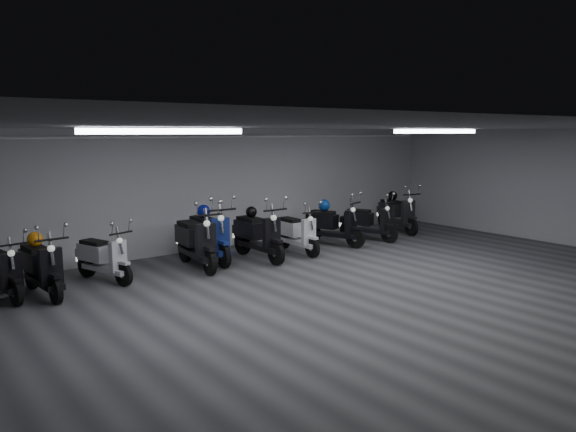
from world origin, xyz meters
TOP-DOWN VIEW (x-y plane):
  - floor at (0.00, 0.00)m, footprint 14.00×10.00m
  - ceiling at (0.00, 0.00)m, footprint 14.00×10.00m
  - back_wall at (0.00, 5.00)m, footprint 14.00×0.01m
  - right_wall at (7.00, 0.00)m, footprint 0.01×10.00m
  - fluor_strip_left at (-3.00, 1.00)m, footprint 2.40×0.18m
  - fluor_strip_right at (3.00, 1.00)m, footprint 2.40×0.18m
  - conduit at (0.00, 4.92)m, footprint 13.60×0.05m
  - scooter_0 at (-4.75, 3.63)m, footprint 0.80×1.71m
  - scooter_1 at (-4.19, 3.40)m, footprint 0.74×1.80m
  - scooter_2 at (-3.06, 3.66)m, footprint 1.00×1.69m
  - scooter_3 at (-1.23, 3.53)m, footprint 0.84×2.00m
  - scooter_4 at (-0.75, 3.86)m, footprint 0.81×2.03m
  - scooter_5 at (0.19, 3.40)m, footprint 0.64×1.92m
  - scooter_6 at (1.23, 3.37)m, footprint 0.60×1.69m
  - scooter_7 at (2.45, 3.51)m, footprint 1.20×1.89m
  - scooter_8 at (3.59, 3.43)m, footprint 1.11×1.76m
  - scooter_9 at (5.08, 3.79)m, footprint 0.98×1.92m
  - helmet_0 at (-0.72, 4.13)m, footprint 0.28×0.28m
  - helmet_1 at (2.36, 3.75)m, footprint 0.29×0.29m
  - helmet_2 at (-4.21, 3.64)m, footprint 0.26×0.26m
  - helmet_3 at (5.13, 4.04)m, footprint 0.26×0.26m
  - helmet_4 at (0.19, 3.66)m, footprint 0.24×0.24m

SIDE VIEW (x-z plane):
  - floor at x=0.00m, z-range -0.01..0.00m
  - scooter_2 at x=-3.06m, z-range 0.00..1.20m
  - scooter_0 at x=-4.75m, z-range 0.00..1.23m
  - scooter_6 at x=1.23m, z-range 0.00..1.25m
  - scooter_8 at x=3.59m, z-range 0.00..1.25m
  - scooter_1 at x=-4.19m, z-range 0.00..1.31m
  - scooter_7 at x=2.45m, z-range 0.00..1.33m
  - scooter_9 at x=5.08m, z-range 0.00..1.36m
  - scooter_5 at x=0.19m, z-range 0.00..1.43m
  - scooter_3 at x=-1.23m, z-range 0.00..1.45m
  - scooter_4 at x=-0.75m, z-range 0.00..1.47m
  - helmet_2 at x=-4.21m, z-range 0.81..1.07m
  - helmet_1 at x=2.36m, z-range 0.83..1.11m
  - helmet_3 at x=5.13m, z-range 0.84..1.11m
  - helmet_4 at x=0.19m, z-range 0.88..1.13m
  - helmet_0 at x=-0.72m, z-range 0.91..1.19m
  - back_wall at x=0.00m, z-range 0.00..2.80m
  - right_wall at x=7.00m, z-range 0.00..2.80m
  - conduit at x=0.00m, z-range 2.59..2.65m
  - fluor_strip_left at x=-3.00m, z-range 2.70..2.78m
  - fluor_strip_right at x=3.00m, z-range 2.70..2.78m
  - ceiling at x=0.00m, z-range 2.80..2.81m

